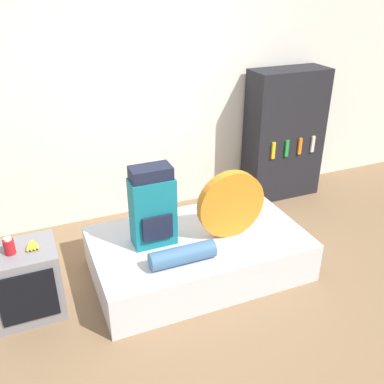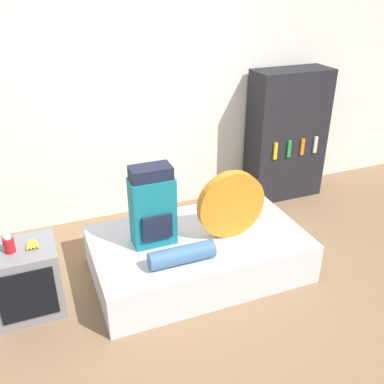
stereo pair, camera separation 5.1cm
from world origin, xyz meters
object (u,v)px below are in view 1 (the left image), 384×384
sleeping_roll (183,255)px  television (27,281)px  backpack (153,208)px  canister (9,246)px  tent_bag (231,204)px  bookshelf (284,135)px

sleeping_roll → television: size_ratio=0.92×
backpack → television: (-1.07, -0.03, -0.42)m
canister → tent_bag: bearing=-2.9°
backpack → bookshelf: 2.18m
sleeping_roll → canister: (-1.25, 0.33, 0.21)m
sleeping_roll → television: 1.24m
backpack → canister: bearing=-177.7°
television → bookshelf: (3.01, 1.04, 0.47)m
tent_bag → canister: 1.79m
sleeping_roll → canister: size_ratio=4.03×
sleeping_roll → bookshelf: bookshelf is taller
tent_bag → sleeping_roll: 0.63m
television → bookshelf: size_ratio=0.39×
bookshelf → tent_bag: bearing=-138.3°
backpack → canister: backpack is taller
canister → television: bearing=10.4°
television → canister: 0.36m
sleeping_roll → television: television is taller
backpack → tent_bag: size_ratio=1.16×
tent_bag → bookshelf: bearing=41.7°
tent_bag → bookshelf: 1.72m
backpack → bookshelf: size_ratio=0.46×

